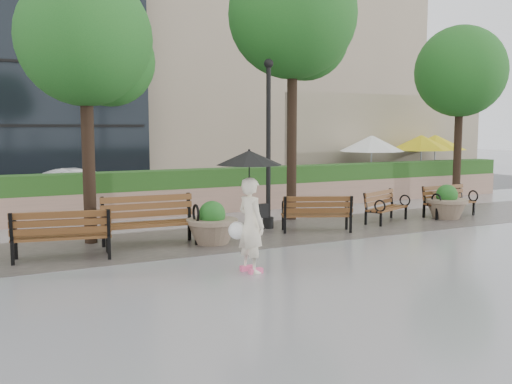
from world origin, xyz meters
name	(u,v)px	position (x,y,z in m)	size (l,w,h in m)	color
ground	(344,257)	(0.00, 0.00, 0.00)	(100.00, 100.00, 0.00)	gray
cobble_strip	(273,233)	(0.00, 3.00, 0.01)	(28.00, 3.20, 0.01)	#383330
hedge_wall	(211,191)	(0.00, 7.00, 0.66)	(24.00, 0.80, 1.35)	tan
cafe_wall	(389,142)	(9.50, 10.00, 2.00)	(10.00, 0.60, 4.00)	tan
cafe_hedge	(415,183)	(9.00, 7.80, 0.45)	(8.00, 0.50, 0.90)	#244A18
asphalt_street	(170,198)	(0.00, 11.00, 0.00)	(40.00, 7.00, 0.00)	black
bldg_stone	(260,8)	(10.00, 23.00, 10.00)	(18.00, 10.00, 20.00)	tan
bench_0	(62,245)	(-5.12, 2.34, 0.30)	(1.98, 1.09, 1.01)	brown
bench_1	(150,232)	(-3.19, 2.82, 0.33)	(2.10, 0.95, 1.10)	brown
bench_2	(316,221)	(1.04, 2.64, 0.28)	(1.84, 1.32, 0.93)	brown
bench_3	(386,213)	(3.56, 3.00, 0.26)	(1.71, 1.22, 0.86)	brown
bench_4	(449,208)	(5.86, 2.94, 0.27)	(1.75, 0.82, 0.91)	brown
planter_left	(212,227)	(-1.87, 2.45, 0.38)	(1.17, 1.17, 0.98)	#7F6B56
planter_right	(446,205)	(5.54, 2.72, 0.39)	(1.18, 1.18, 0.99)	#7F6B56
lamppost	(268,155)	(0.18, 3.61, 1.92)	(0.28, 0.28, 4.34)	black
tree_0	(91,45)	(-4.15, 3.84, 4.42)	(3.11, 2.95, 6.02)	black
tree_1	(296,20)	(1.63, 4.70, 5.58)	(3.64, 3.57, 7.52)	black
tree_2	(462,75)	(9.33, 5.92, 4.49)	(3.35, 3.23, 6.23)	black
patio_umb_white	(372,144)	(7.27, 8.36, 1.99)	(2.50, 2.50, 2.30)	black
patio_umb_yellow_a	(421,143)	(9.79, 8.35, 1.99)	(2.50, 2.50, 2.30)	black
patio_umb_yellow_b	(435,143)	(10.73, 8.55, 1.99)	(2.50, 2.50, 2.30)	black
car_right	(85,188)	(-3.27, 10.09, 0.63)	(1.34, 3.83, 1.26)	silver
pedestrian	(250,199)	(-2.22, -0.18, 1.34)	(1.20, 1.20, 2.20)	#F2E7CB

